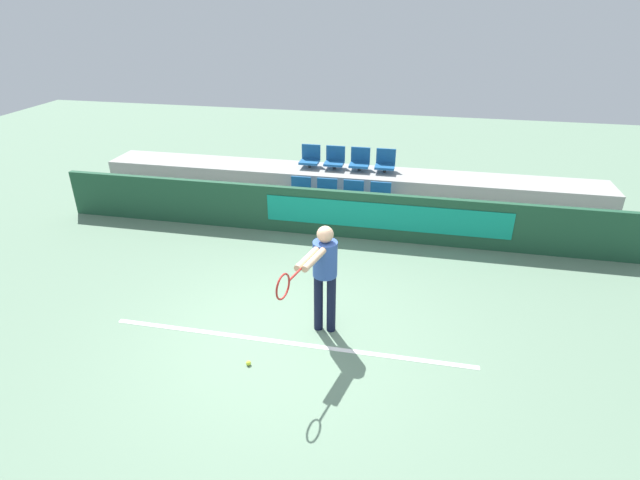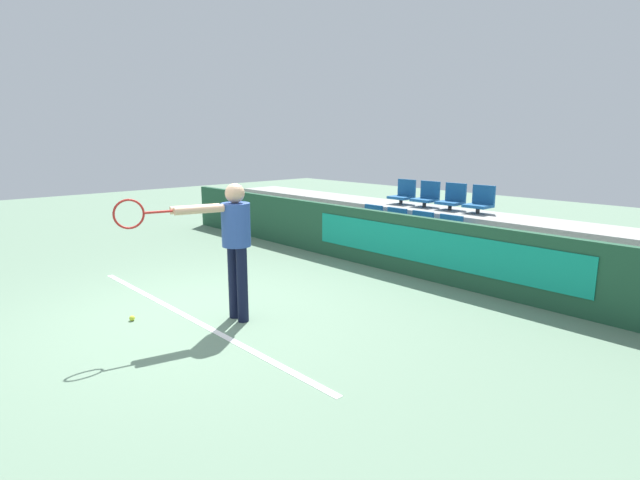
{
  "view_description": "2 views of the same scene",
  "coord_description": "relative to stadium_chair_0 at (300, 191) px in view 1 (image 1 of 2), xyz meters",
  "views": [
    {
      "loc": [
        1.59,
        -5.51,
        4.41
      ],
      "look_at": [
        0.11,
        1.61,
        0.8
      ],
      "focal_mm": 28.0,
      "sensor_mm": 36.0,
      "label": 1
    },
    {
      "loc": [
        5.34,
        -2.85,
        2.18
      ],
      "look_at": [
        0.23,
        1.88,
        0.74
      ],
      "focal_mm": 28.0,
      "sensor_mm": 36.0,
      "label": 2
    }
  ],
  "objects": [
    {
      "name": "bleacher_tier_front",
      "position": [
        0.85,
        -0.12,
        -0.42
      ],
      "size": [
        11.16,
        1.0,
        0.43
      ],
      "color": "#9E9E99",
      "rests_on": "ground"
    },
    {
      "name": "stadium_chair_3",
      "position": [
        1.7,
        0.0,
        0.0
      ],
      "size": [
        0.43,
        0.38,
        0.49
      ],
      "color": "#333333",
      "rests_on": "bleacher_tier_front"
    },
    {
      "name": "stadium_chair_1",
      "position": [
        0.57,
        0.0,
        0.0
      ],
      "size": [
        0.43,
        0.38,
        0.49
      ],
      "color": "#333333",
      "rests_on": "bleacher_tier_front"
    },
    {
      "name": "stadium_chair_4",
      "position": [
        0.0,
        1.0,
        0.43
      ],
      "size": [
        0.43,
        0.38,
        0.49
      ],
      "color": "#333333",
      "rests_on": "bleacher_tier_middle"
    },
    {
      "name": "court_baseline",
      "position": [
        0.85,
        -4.25,
        -0.63
      ],
      "size": [
        5.21,
        0.08,
        0.01
      ],
      "color": "white",
      "rests_on": "ground"
    },
    {
      "name": "ground_plane",
      "position": [
        0.85,
        -4.17,
        -0.63
      ],
      "size": [
        30.0,
        30.0,
        0.0
      ],
      "primitive_type": "plane",
      "color": "slate"
    },
    {
      "name": "stadium_chair_6",
      "position": [
        1.13,
        1.0,
        0.43
      ],
      "size": [
        0.43,
        0.38,
        0.49
      ],
      "color": "#333333",
      "rests_on": "bleacher_tier_middle"
    },
    {
      "name": "tennis_player",
      "position": [
        1.28,
        -3.89,
        0.4
      ],
      "size": [
        0.49,
        1.47,
        1.65
      ],
      "rotation": [
        0.0,
        0.0,
        -0.23
      ],
      "color": "black",
      "rests_on": "ground"
    },
    {
      "name": "bleacher_tier_middle",
      "position": [
        0.85,
        0.88,
        -0.2
      ],
      "size": [
        11.16,
        1.0,
        0.86
      ],
      "color": "#9E9E99",
      "rests_on": "ground"
    },
    {
      "name": "stadium_chair_7",
      "position": [
        1.7,
        1.0,
        0.43
      ],
      "size": [
        0.43,
        0.38,
        0.49
      ],
      "color": "#333333",
      "rests_on": "bleacher_tier_middle"
    },
    {
      "name": "stadium_chair_2",
      "position": [
        1.13,
        0.0,
        0.0
      ],
      "size": [
        0.43,
        0.38,
        0.49
      ],
      "color": "#333333",
      "rests_on": "bleacher_tier_front"
    },
    {
      "name": "stadium_chair_0",
      "position": [
        0.0,
        0.0,
        0.0
      ],
      "size": [
        0.43,
        0.38,
        0.49
      ],
      "color": "#333333",
      "rests_on": "bleacher_tier_front"
    },
    {
      "name": "barrier_wall",
      "position": [
        0.88,
        -0.7,
        -0.15
      ],
      "size": [
        11.56,
        0.14,
        0.97
      ],
      "color": "#1E4C33",
      "rests_on": "ground"
    },
    {
      "name": "stadium_chair_5",
      "position": [
        0.57,
        1.0,
        0.43
      ],
      "size": [
        0.43,
        0.38,
        0.49
      ],
      "color": "#333333",
      "rests_on": "bleacher_tier_middle"
    },
    {
      "name": "tennis_ball",
      "position": [
        0.47,
        -4.81,
        -0.6
      ],
      "size": [
        0.07,
        0.07,
        0.07
      ],
      "color": "#CCDB33",
      "rests_on": "ground"
    }
  ]
}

